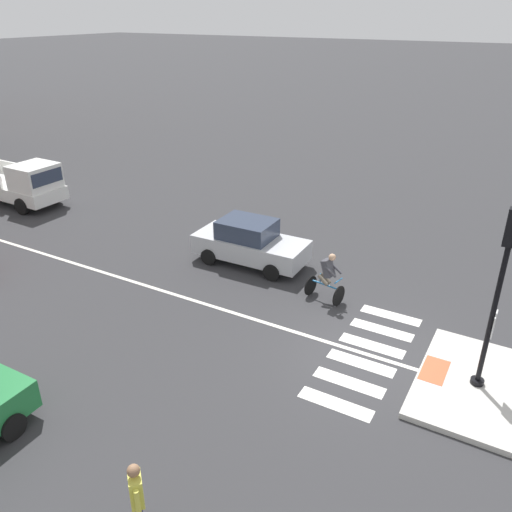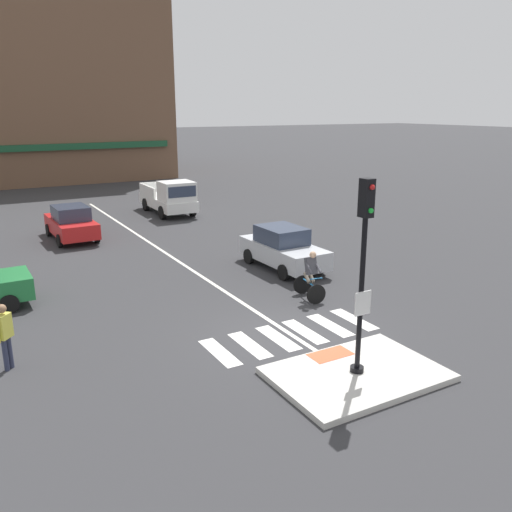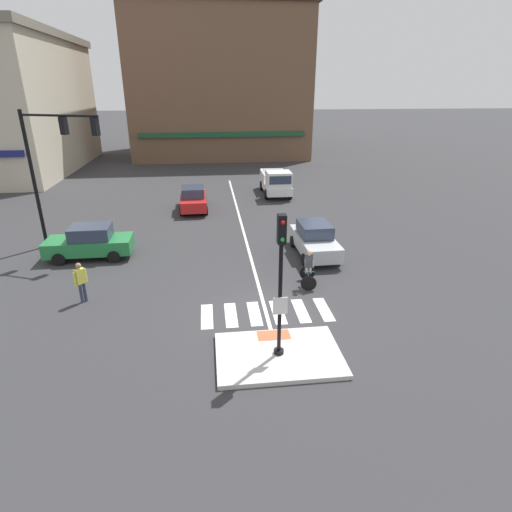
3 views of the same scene
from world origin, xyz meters
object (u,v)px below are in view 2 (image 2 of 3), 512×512
object	(u,v)px
car_silver_eastbound_mid	(283,248)
pedestrian_at_curb_left	(5,332)
car_red_westbound_distant	(71,223)
pickup_truck_white_eastbound_distant	(170,198)
cyclist	(310,274)
signal_pole	(363,260)

from	to	relation	value
car_silver_eastbound_mid	pedestrian_at_curb_left	distance (m)	10.98
car_red_westbound_distant	pickup_truck_white_eastbound_distant	xyz separation A→B (m)	(6.34, 3.48, 0.17)
cyclist	pedestrian_at_curb_left	size ratio (longest dim) A/B	1.01
car_red_westbound_distant	cyclist	distance (m)	13.45
car_silver_eastbound_mid	cyclist	size ratio (longest dim) A/B	2.46
cyclist	pedestrian_at_curb_left	distance (m)	9.15
car_red_westbound_distant	car_silver_eastbound_mid	xyz separation A→B (m)	(6.24, -8.98, 0.00)
signal_pole	cyclist	size ratio (longest dim) A/B	2.69
car_red_westbound_distant	pickup_truck_white_eastbound_distant	bearing A→B (deg)	28.76
car_silver_eastbound_mid	pedestrian_at_curb_left	bearing A→B (deg)	-159.66
pickup_truck_white_eastbound_distant	pedestrian_at_curb_left	size ratio (longest dim) A/B	3.07
car_red_westbound_distant	pedestrian_at_curb_left	world-z (taller)	pedestrian_at_curb_left
pedestrian_at_curb_left	cyclist	bearing A→B (deg)	2.21
signal_pole	pickup_truck_white_eastbound_distant	distance (m)	21.12
signal_pole	car_red_westbound_distant	distance (m)	17.67
car_red_westbound_distant	cyclist	world-z (taller)	cyclist
pickup_truck_white_eastbound_distant	cyclist	world-z (taller)	pickup_truck_white_eastbound_distant
pickup_truck_white_eastbound_distant	car_red_westbound_distant	bearing A→B (deg)	-151.24
car_silver_eastbound_mid	pedestrian_at_curb_left	world-z (taller)	pedestrian_at_curb_left
signal_pole	car_silver_eastbound_mid	bearing A→B (deg)	68.77
signal_pole	pickup_truck_white_eastbound_distant	bearing A→B (deg)	80.91
pedestrian_at_curb_left	signal_pole	bearing A→B (deg)	-32.51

